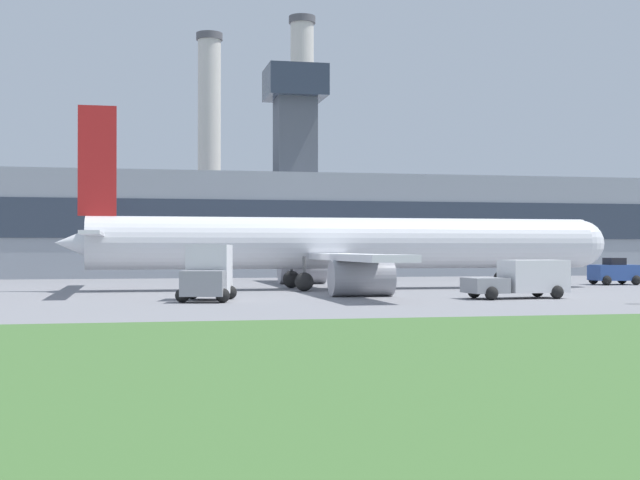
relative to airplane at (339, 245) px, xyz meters
The scene contains 9 objects.
ground_plane 6.82m from the airplane, 105.95° to the right, with size 400.00×400.00×0.00m, color gray.
terminal_building 29.30m from the airplane, 93.10° to the left, with size 88.98×12.78×20.10m.
smokestack_left 60.46m from the airplane, 93.21° to the left, with size 3.38×3.38×30.24m.
smokestack_right 62.11m from the airplane, 81.49° to the left, with size 3.52×3.52×33.26m.
airplane is the anchor object (origin of this frame).
pushback_tug 21.27m from the airplane, ahead, with size 3.28×2.67×1.93m.
baggage_truck 14.19m from the airplane, 130.77° to the right, with size 3.26×4.65×2.79m.
fuel_truck 14.11m from the airplane, 59.95° to the right, with size 5.51×2.93×2.00m.
traffic_cone_near_nose 11.88m from the airplane, 26.43° to the right, with size 0.50×0.50×0.65m.
Camera 1 is at (-11.19, -49.37, 2.61)m, focal length 50.00 mm.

